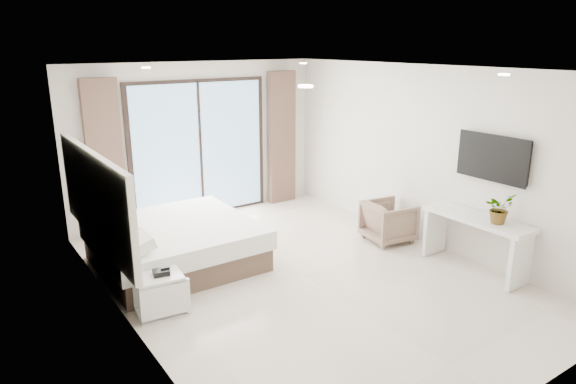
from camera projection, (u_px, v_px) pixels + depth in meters
name	position (u px, v px, depth m)	size (l,w,h in m)	color
ground	(302.00, 275.00, 6.88)	(6.20, 6.20, 0.00)	beige
room_shell	(254.00, 151.00, 7.01)	(4.62, 6.22, 2.72)	silver
bed	(174.00, 244.00, 7.14)	(2.09, 1.99, 0.72)	brown
nightstand	(159.00, 294.00, 5.87)	(0.56, 0.48, 0.47)	white
phone	(161.00, 272.00, 5.79)	(0.18, 0.14, 0.06)	black
console_desk	(476.00, 232.00, 6.91)	(0.47, 1.50, 0.77)	white
plant	(499.00, 211.00, 6.57)	(0.36, 0.40, 0.31)	#33662D
armchair	(389.00, 220.00, 7.99)	(0.68, 0.63, 0.70)	#997464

